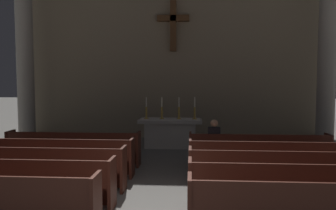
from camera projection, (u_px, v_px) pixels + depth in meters
The scene contains 17 objects.
pew_left_row_2 at pixel (15, 182), 6.25m from camera, with size 3.71×0.50×0.95m.
pew_left_row_3 at pixel (40, 167), 7.28m from camera, with size 3.71×0.50×0.95m.
pew_left_row_4 at pixel (59, 157), 8.32m from camera, with size 3.71×0.50×0.95m.
pew_left_row_5 at pixel (74, 148), 9.35m from camera, with size 3.71×0.50×0.95m.
pew_right_row_2 at pixel (294, 188), 5.90m from camera, with size 3.71×0.50×0.95m.
pew_right_row_3 at pixel (279, 172), 6.94m from camera, with size 3.71×0.50×0.95m.
pew_right_row_4 at pixel (267, 160), 7.97m from camera, with size 3.71×0.50×0.95m.
pew_right_row_5 at pixel (258, 151), 9.01m from camera, with size 3.71×0.50×0.95m.
column_left_third at pixel (25, 52), 12.62m from camera, with size 0.94×0.94×7.05m.
column_right_third at pixel (327, 50), 11.87m from camera, with size 0.94×0.94×7.05m.
altar at pixel (170, 132), 11.85m from camera, with size 2.20×0.90×1.01m.
candlestick_outer_left at pixel (146, 112), 11.86m from camera, with size 0.16×0.16×0.76m.
candlestick_inner_left at pixel (162, 112), 11.82m from camera, with size 0.16×0.16×0.76m.
candlestick_inner_right at pixel (179, 112), 11.78m from camera, with size 0.16×0.16×0.76m.
candlestick_outer_right at pixel (195, 112), 11.74m from camera, with size 0.16×0.16×0.76m.
apse_with_cross at pixel (174, 37), 13.67m from camera, with size 12.03×0.49×8.23m.
lone_worshipper at pixel (214, 142), 9.11m from camera, with size 0.32×0.43×1.32m.
Camera 1 is at (0.72, -4.92, 2.36)m, focal length 36.00 mm.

